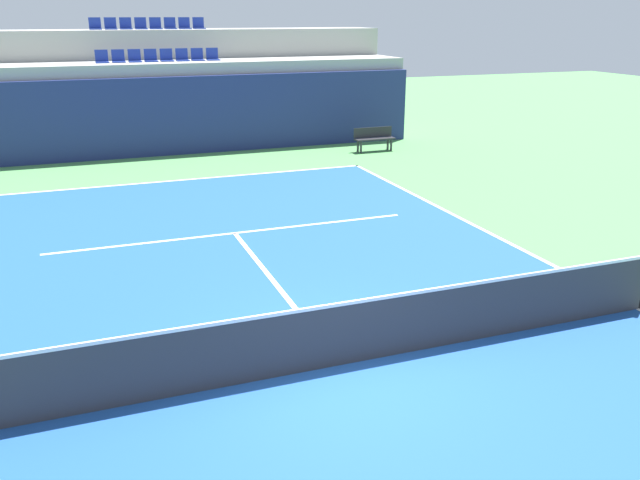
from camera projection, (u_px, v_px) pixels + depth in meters
ground_plane at (340, 365)px, 9.49m from camera, size 80.00×80.00×0.00m
court_surface at (340, 365)px, 9.48m from camera, size 11.00×24.00×0.01m
baseline_far at (192, 179)px, 20.08m from camera, size 11.00×0.10×0.00m
sideline_right at (638, 308)px, 11.29m from camera, size 0.10×24.00×0.00m
service_line_far at (235, 233)px, 15.16m from camera, size 8.26×0.10×0.00m
centre_service_line at (275, 284)px, 12.32m from camera, size 0.10×6.40×0.00m
back_wall at (169, 116)px, 23.22m from camera, size 18.33×0.30×2.70m
stands_tier_lower at (163, 106)px, 24.35m from camera, size 18.33×2.40×3.12m
stands_tier_upper at (153, 85)px, 26.31m from camera, size 18.33×2.40×4.18m
seating_row_lower at (159, 58)px, 23.89m from camera, size 4.36×0.44×0.44m
seating_row_upper at (148, 26)px, 25.67m from camera, size 4.36×0.44×0.44m
tennis_net at (341, 333)px, 9.32m from camera, size 11.08×0.08×1.07m
player_bench at (374, 137)px, 24.12m from camera, size 1.50×0.40×0.85m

